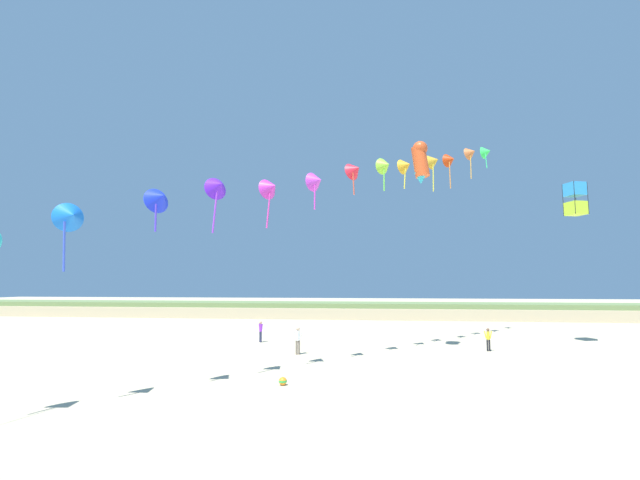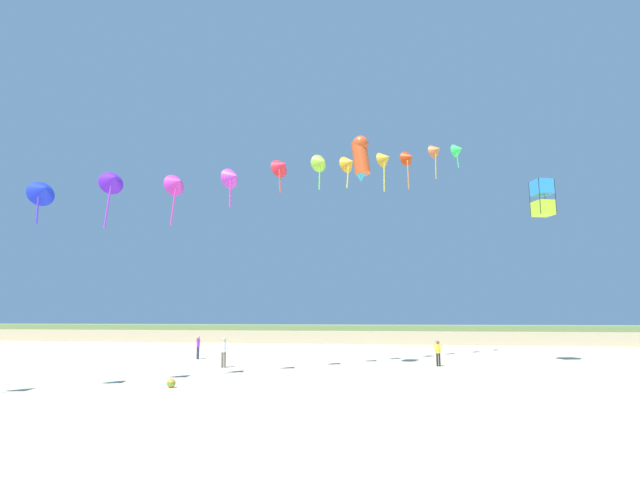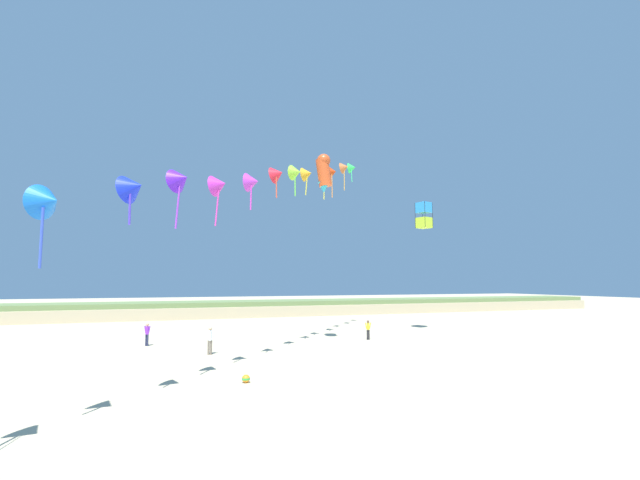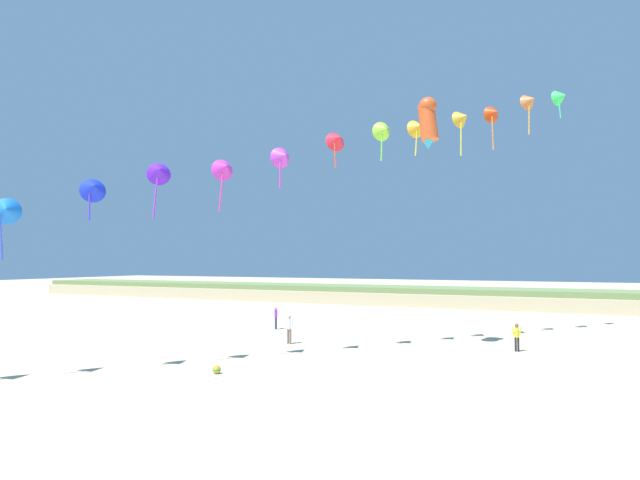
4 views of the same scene
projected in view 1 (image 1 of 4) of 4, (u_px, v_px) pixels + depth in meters
ground_plane at (376, 442)px, 12.18m from camera, size 240.00×240.00×0.00m
dune_ridge at (374, 310)px, 56.42m from camera, size 120.00×8.33×1.98m
person_near_left at (488, 338)px, 28.65m from camera, size 0.53×0.21×1.52m
person_near_right at (261, 330)px, 33.01m from camera, size 0.46×0.44×1.61m
person_mid_center at (298, 338)px, 27.36m from camera, size 0.61×0.24×1.74m
kite_banner_string at (351, 173)px, 26.13m from camera, size 24.25×28.31×16.92m
large_kite_low_lead at (575, 199)px, 31.47m from camera, size 1.46×1.46×2.39m
large_kite_mid_trail at (420, 161)px, 28.73m from camera, size 1.55×1.46×2.94m
beach_ball at (283, 381)px, 19.03m from camera, size 0.36×0.36×0.36m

